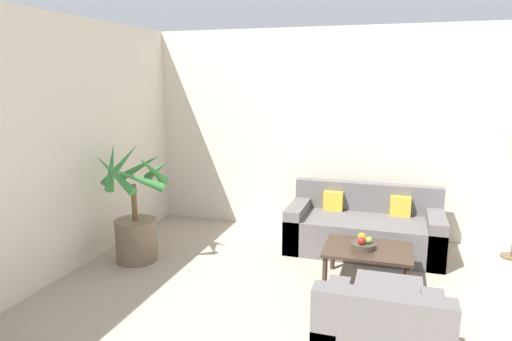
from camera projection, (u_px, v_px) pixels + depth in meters
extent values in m
cube|color=beige|center=(423.00, 136.00, 5.69)|extent=(8.77, 0.06, 2.70)
cylinder|color=brown|center=(136.00, 240.00, 5.20)|extent=(0.47, 0.47, 0.48)
cylinder|color=brown|center=(134.00, 202.00, 5.11)|extent=(0.06, 0.06, 0.41)
cone|color=#38843D|center=(153.00, 170.00, 4.96)|extent=(0.10, 0.56, 0.44)
cone|color=#38843D|center=(156.00, 170.00, 5.20)|extent=(0.53, 0.45, 0.35)
cone|color=#38843D|center=(140.00, 166.00, 5.30)|extent=(0.59, 0.23, 0.39)
cone|color=#38843D|center=(121.00, 164.00, 5.19)|extent=(0.32, 0.52, 0.49)
cone|color=#38843D|center=(111.00, 166.00, 5.00)|extent=(0.31, 0.51, 0.50)
cone|color=#38843D|center=(115.00, 174.00, 4.82)|extent=(0.58, 0.22, 0.42)
cone|color=#38843D|center=(136.00, 178.00, 4.79)|extent=(0.53, 0.45, 0.35)
cube|color=#605B5B|center=(363.00, 235.00, 5.47)|extent=(1.80, 0.86, 0.42)
cube|color=#605B5B|center=(367.00, 197.00, 5.72)|extent=(1.80, 0.16, 0.35)
cube|color=#605B5B|center=(298.00, 224.00, 5.70)|extent=(0.20, 0.86, 0.54)
cube|color=#605B5B|center=(435.00, 237.00, 5.23)|extent=(0.20, 0.86, 0.54)
cube|color=gold|center=(333.00, 201.00, 5.74)|extent=(0.24, 0.12, 0.24)
cube|color=gold|center=(400.00, 206.00, 5.50)|extent=(0.24, 0.12, 0.24)
cylinder|color=brown|center=(511.00, 257.00, 5.31)|extent=(0.24, 0.24, 0.03)
cylinder|color=#38281E|center=(325.00, 274.00, 4.47)|extent=(0.05, 0.05, 0.35)
cylinder|color=#38281E|center=(407.00, 284.00, 4.24)|extent=(0.05, 0.05, 0.35)
cylinder|color=#38281E|center=(333.00, 254.00, 4.98)|extent=(0.05, 0.05, 0.35)
cylinder|color=#38281E|center=(407.00, 262.00, 4.75)|extent=(0.05, 0.05, 0.35)
cube|color=#38281E|center=(368.00, 250.00, 4.57)|extent=(0.86, 0.63, 0.03)
cylinder|color=#42382D|center=(363.00, 246.00, 4.56)|extent=(0.24, 0.24, 0.06)
sphere|color=red|center=(362.00, 241.00, 4.51)|extent=(0.07, 0.07, 0.07)
sphere|color=olive|center=(369.00, 240.00, 4.54)|extent=(0.07, 0.07, 0.07)
sphere|color=orange|center=(362.00, 237.00, 4.60)|extent=(0.09, 0.09, 0.09)
cube|color=#605B5B|center=(382.00, 323.00, 2.72)|extent=(0.83, 0.16, 0.37)
cube|color=#605B5B|center=(332.00, 336.00, 3.22)|extent=(0.16, 0.87, 0.54)
cube|color=#605B5B|center=(387.00, 305.00, 3.83)|extent=(0.55, 0.51, 0.37)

